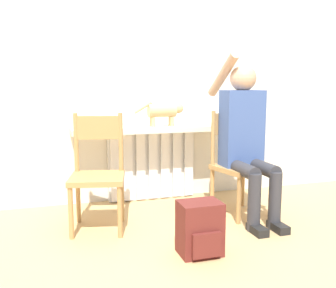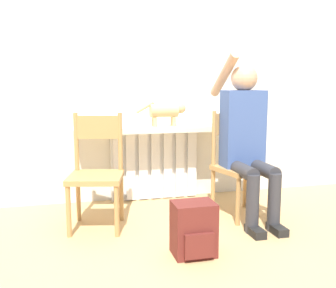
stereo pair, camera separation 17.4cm
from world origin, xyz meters
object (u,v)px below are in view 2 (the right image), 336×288
chair_left (96,171)px  cat (167,111)px  person (247,135)px  chair_right (239,163)px  backpack (194,229)px

chair_left → cat: (0.67, 0.45, 0.43)m
person → cat: (-0.54, 0.55, 0.17)m
chair_right → backpack: size_ratio=2.51×
person → backpack: (-0.64, -0.59, -0.53)m
chair_right → backpack: (-0.63, -0.69, -0.27)m
chair_left → chair_right: same height
chair_left → person: bearing=8.3°
person → backpack: size_ratio=3.89×
cat → backpack: cat is taller
chair_right → person: (0.01, -0.10, 0.26)m
person → chair_left: bearing=175.4°
chair_right → backpack: 0.97m
chair_left → backpack: chair_left is taller
chair_left → cat: size_ratio=1.90×
person → cat: size_ratio=2.96×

